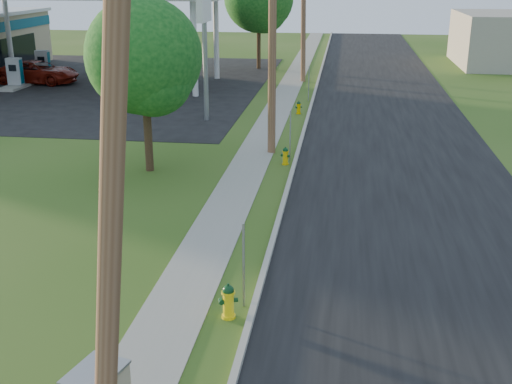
# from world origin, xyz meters

# --- Properties ---
(road) EXTENTS (8.00, 120.00, 0.02)m
(road) POSITION_xyz_m (4.50, 10.00, 0.01)
(road) COLOR black
(road) RESTS_ON ground
(curb) EXTENTS (0.15, 120.00, 0.15)m
(curb) POSITION_xyz_m (0.50, 10.00, 0.07)
(curb) COLOR #9F9C91
(curb) RESTS_ON ground
(sidewalk) EXTENTS (1.50, 120.00, 0.03)m
(sidewalk) POSITION_xyz_m (-1.25, 10.00, 0.01)
(sidewalk) COLOR #9A978C
(sidewalk) RESTS_ON ground
(forecourt) EXTENTS (26.00, 28.00, 0.02)m
(forecourt) POSITION_xyz_m (-16.00, 32.00, 0.01)
(forecourt) COLOR black
(forecourt) RESTS_ON ground
(utility_pole_near) EXTENTS (1.40, 0.32, 9.48)m
(utility_pole_near) POSITION_xyz_m (-0.60, -1.00, 4.80)
(utility_pole_near) COLOR brown
(utility_pole_near) RESTS_ON ground
(utility_pole_mid) EXTENTS (1.40, 0.32, 9.80)m
(utility_pole_mid) POSITION_xyz_m (-0.60, 17.00, 4.95)
(utility_pole_mid) COLOR brown
(utility_pole_mid) RESTS_ON ground
(utility_pole_far) EXTENTS (1.40, 0.32, 9.50)m
(utility_pole_far) POSITION_xyz_m (-0.60, 35.00, 4.80)
(utility_pole_far) COLOR brown
(utility_pole_far) RESTS_ON ground
(sign_post_near) EXTENTS (0.05, 0.04, 2.00)m
(sign_post_near) POSITION_xyz_m (0.25, 4.20, 1.00)
(sign_post_near) COLOR gray
(sign_post_near) RESTS_ON ground
(sign_post_mid) EXTENTS (0.05, 0.04, 2.00)m
(sign_post_mid) POSITION_xyz_m (0.25, 16.00, 1.00)
(sign_post_mid) COLOR gray
(sign_post_mid) RESTS_ON ground
(sign_post_far) EXTENTS (0.05, 0.04, 2.00)m
(sign_post_far) POSITION_xyz_m (0.25, 28.20, 1.00)
(sign_post_far) COLOR gray
(sign_post_far) RESTS_ON ground
(fuel_pump_nw) EXTENTS (1.20, 3.20, 1.90)m
(fuel_pump_nw) POSITION_xyz_m (-18.50, 30.00, 0.72)
(fuel_pump_nw) COLOR #9F9C91
(fuel_pump_nw) RESTS_ON ground
(fuel_pump_ne) EXTENTS (1.20, 3.20, 1.90)m
(fuel_pump_ne) POSITION_xyz_m (-9.50, 30.00, 0.72)
(fuel_pump_ne) COLOR #9F9C91
(fuel_pump_ne) RESTS_ON ground
(fuel_pump_sw) EXTENTS (1.20, 3.20, 1.90)m
(fuel_pump_sw) POSITION_xyz_m (-18.50, 34.00, 0.72)
(fuel_pump_sw) COLOR #9F9C91
(fuel_pump_sw) RESTS_ON ground
(fuel_pump_se) EXTENTS (1.20, 3.20, 1.90)m
(fuel_pump_se) POSITION_xyz_m (-9.50, 34.00, 0.72)
(fuel_pump_se) COLOR #9F9C91
(fuel_pump_se) RESTS_ON ground
(price_pylon) EXTENTS (0.34, 2.04, 6.85)m
(price_pylon) POSITION_xyz_m (-4.50, 22.50, 5.43)
(price_pylon) COLOR gray
(price_pylon) RESTS_ON ground
(tree_verge) EXTENTS (4.18, 4.18, 6.34)m
(tree_verge) POSITION_xyz_m (-4.76, 13.84, 4.08)
(tree_verge) COLOR #321E12
(tree_verge) RESTS_ON ground
(tree_lot) EXTENTS (5.15, 5.15, 7.81)m
(tree_lot) POSITION_xyz_m (-4.17, 40.33, 5.03)
(tree_lot) COLOR #321E12
(tree_lot) RESTS_ON ground
(hydrant_near) EXTENTS (0.42, 0.38, 0.82)m
(hydrant_near) POSITION_xyz_m (-0.00, 3.65, 0.40)
(hydrant_near) COLOR yellow
(hydrant_near) RESTS_ON ground
(hydrant_mid) EXTENTS (0.36, 0.32, 0.71)m
(hydrant_mid) POSITION_xyz_m (0.13, 15.37, 0.35)
(hydrant_mid) COLOR #E4B609
(hydrant_mid) RESTS_ON ground
(hydrant_far) EXTENTS (0.35, 0.32, 0.69)m
(hydrant_far) POSITION_xyz_m (-0.05, 24.66, 0.34)
(hydrant_far) COLOR #DEAB00
(hydrant_far) RESTS_ON ground
(car_red) EXTENTS (5.52, 2.82, 1.49)m
(car_red) POSITION_xyz_m (-17.87, 31.82, 0.75)
(car_red) COLOR maroon
(car_red) RESTS_ON ground
(car_silver) EXTENTS (4.76, 2.99, 1.51)m
(car_silver) POSITION_xyz_m (-10.38, 31.40, 0.75)
(car_silver) COLOR #B0B2B7
(car_silver) RESTS_ON ground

